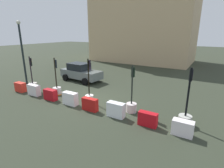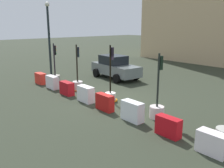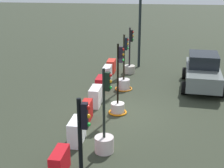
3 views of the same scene
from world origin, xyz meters
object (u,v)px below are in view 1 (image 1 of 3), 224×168
at_px(traffic_light_3, 131,104).
at_px(construction_barrier_2, 50,95).
at_px(traffic_light_0, 33,83).
at_px(construction_barrier_1, 34,90).
at_px(traffic_light_1, 57,89).
at_px(street_lamp_post, 22,48).
at_px(construction_barrier_7, 183,128).
at_px(traffic_light_4, 185,115).
at_px(construction_barrier_3, 70,99).
at_px(construction_barrier_5, 116,110).
at_px(car_grey_saloon, 81,72).
at_px(construction_barrier_0, 20,87).
at_px(construction_barrier_4, 90,104).
at_px(traffic_light_2, 89,95).
at_px(construction_barrier_6, 148,119).

height_order(traffic_light_3, construction_barrier_2, traffic_light_3).
relative_size(traffic_light_0, construction_barrier_1, 2.54).
height_order(traffic_light_1, street_lamp_post, street_lamp_post).
distance_m(construction_barrier_1, construction_barrier_7, 11.19).
bearing_deg(traffic_light_4, construction_barrier_3, -171.38).
distance_m(construction_barrier_1, construction_barrier_5, 7.44).
xyz_separation_m(traffic_light_4, car_grey_saloon, (-10.80, 4.12, 0.33)).
relative_size(traffic_light_4, construction_barrier_7, 3.20).
xyz_separation_m(construction_barrier_2, construction_barrier_3, (1.90, 0.09, 0.04)).
bearing_deg(traffic_light_4, construction_barrier_0, -174.68).
relative_size(traffic_light_4, construction_barrier_0, 3.26).
xyz_separation_m(construction_barrier_2, street_lamp_post, (-5.25, 1.62, 3.02)).
xyz_separation_m(construction_barrier_1, construction_barrier_2, (1.92, -0.02, -0.03)).
bearing_deg(traffic_light_3, construction_barrier_0, -172.88).
bearing_deg(construction_barrier_0, construction_barrier_7, 0.37).
bearing_deg(street_lamp_post, construction_barrier_4, -10.14).
relative_size(traffic_light_0, construction_barrier_2, 2.72).
xyz_separation_m(traffic_light_2, construction_barrier_3, (-0.77, -1.15, -0.06)).
bearing_deg(car_grey_saloon, traffic_light_4, -20.88).
bearing_deg(traffic_light_3, construction_barrier_7, -19.13).
distance_m(traffic_light_2, construction_barrier_4, 1.57).
relative_size(construction_barrier_1, construction_barrier_4, 1.05).
height_order(traffic_light_4, car_grey_saloon, traffic_light_4).
bearing_deg(traffic_light_1, construction_barrier_2, -64.17).
height_order(traffic_light_0, construction_barrier_1, traffic_light_0).
relative_size(construction_barrier_1, construction_barrier_6, 1.10).
height_order(construction_barrier_6, construction_barrier_7, construction_barrier_7).
xyz_separation_m(traffic_light_1, construction_barrier_5, (6.07, -1.03, -0.00)).
xyz_separation_m(traffic_light_1, construction_barrier_3, (2.45, -1.05, -0.01)).
distance_m(traffic_light_0, traffic_light_4, 12.85).
relative_size(construction_barrier_1, construction_barrier_5, 1.05).
relative_size(construction_barrier_3, street_lamp_post, 0.19).
distance_m(traffic_light_1, construction_barrier_5, 6.15).
height_order(traffic_light_2, construction_barrier_0, traffic_light_2).
xyz_separation_m(construction_barrier_6, street_lamp_post, (-12.75, 1.55, 3.04)).
distance_m(construction_barrier_5, car_grey_saloon, 8.83).
height_order(traffic_light_0, construction_barrier_6, traffic_light_0).
distance_m(construction_barrier_1, construction_barrier_2, 1.92).
bearing_deg(construction_barrier_7, construction_barrier_5, 179.58).
height_order(traffic_light_1, car_grey_saloon, traffic_light_1).
xyz_separation_m(construction_barrier_5, street_lamp_post, (-10.77, 1.52, 2.97)).
height_order(traffic_light_0, street_lamp_post, street_lamp_post).
distance_m(traffic_light_0, construction_barrier_2, 3.83).
bearing_deg(construction_barrier_0, construction_barrier_4, 0.26).
height_order(construction_barrier_2, construction_barrier_4, construction_barrier_4).
height_order(construction_barrier_2, construction_barrier_3, construction_barrier_3).
relative_size(construction_barrier_0, construction_barrier_5, 0.92).
bearing_deg(traffic_light_2, construction_barrier_6, -13.53).
relative_size(construction_barrier_0, construction_barrier_3, 0.89).
xyz_separation_m(traffic_light_0, traffic_light_2, (6.32, 0.09, 0.01)).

